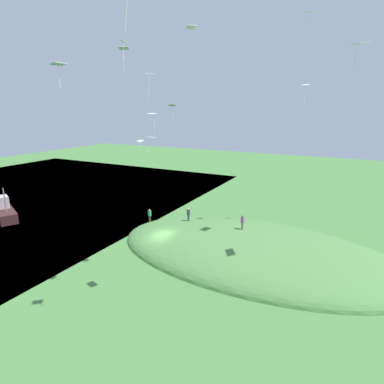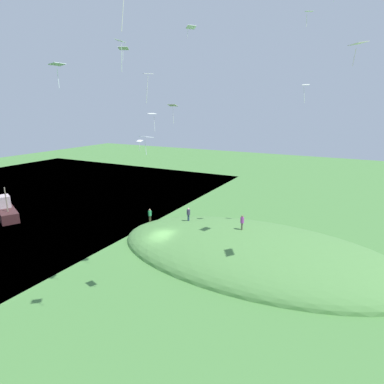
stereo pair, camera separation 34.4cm
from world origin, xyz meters
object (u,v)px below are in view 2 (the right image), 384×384
(person_with_child, at_px, (150,214))
(kite_2, at_px, (309,12))
(boat_on_lake, at_px, (6,211))
(kite_11, at_px, (57,65))
(kite_5, at_px, (358,44))
(kite_6, at_px, (191,27))
(kite_3, at_px, (305,87))
(person_watching_kites, at_px, (188,213))
(kite_10, at_px, (140,142))
(kite_12, at_px, (146,137))
(kite_1, at_px, (152,115))
(kite_13, at_px, (120,44))
(kite_14, at_px, (123,49))
(kite_4, at_px, (173,106))
(person_near_shore, at_px, (242,221))
(kite_0, at_px, (148,77))

(person_with_child, xyz_separation_m, kite_2, (16.69, 1.34, 20.69))
(boat_on_lake, xyz_separation_m, kite_11, (23.49, -8.94, 16.53))
(kite_5, bearing_deg, kite_6, 158.22)
(kite_3, bearing_deg, person_watching_kites, -165.08)
(person_watching_kites, relative_size, kite_10, 1.46)
(person_with_child, height_order, kite_6, kite_6)
(boat_on_lake, bearing_deg, kite_11, -176.32)
(kite_5, distance_m, kite_12, 15.09)
(kite_2, relative_size, kite_3, 0.70)
(kite_1, bearing_deg, person_watching_kites, 10.24)
(kite_6, bearing_deg, kite_5, -21.78)
(kite_13, bearing_deg, kite_14, 128.22)
(kite_13, bearing_deg, kite_1, 118.15)
(kite_13, bearing_deg, person_with_child, 120.80)
(kite_4, bearing_deg, kite_6, -28.13)
(kite_4, bearing_deg, person_watching_kites, -33.10)
(kite_13, bearing_deg, kite_5, 32.78)
(person_near_shore, xyz_separation_m, kite_11, (-8.83, -13.97, 14.12))
(kite_1, height_order, kite_10, kite_1)
(boat_on_lake, height_order, kite_14, kite_14)
(kite_4, relative_size, kite_6, 1.87)
(person_near_shore, bearing_deg, person_with_child, -85.27)
(kite_2, xyz_separation_m, kite_5, (4.44, -7.08, -4.04))
(kite_11, bearing_deg, kite_3, 53.09)
(kite_12, xyz_separation_m, kite_13, (-1.03, -0.85, 5.69))
(kite_13, bearing_deg, kite_12, 39.56)
(kite_4, distance_m, kite_11, 17.07)
(person_with_child, distance_m, kite_5, 27.51)
(kite_3, xyz_separation_m, kite_11, (-13.37, -17.80, 0.78))
(person_near_shore, distance_m, kite_2, 19.99)
(kite_12, bearing_deg, person_watching_kites, 106.91)
(person_near_shore, relative_size, kite_5, 1.08)
(kite_6, bearing_deg, kite_3, 13.92)
(boat_on_lake, relative_size, kite_12, 5.69)
(kite_13, xyz_separation_m, kite_14, (-6.48, 8.23, 1.45))
(kite_10, bearing_deg, kite_12, -50.22)
(kite_1, xyz_separation_m, kite_2, (15.56, 1.85, 8.75))
(kite_3, bearing_deg, kite_13, -115.70)
(kite_12, bearing_deg, kite_6, 105.81)
(person_with_child, height_order, kite_3, kite_3)
(person_with_child, xyz_separation_m, kite_13, (8.33, -13.98, 16.43))
(kite_1, height_order, kite_5, kite_5)
(person_near_shore, bearing_deg, kite_14, -55.74)
(kite_14, bearing_deg, kite_5, 0.02)
(kite_0, xyz_separation_m, kite_1, (-6.52, 9.69, -2.93))
(kite_10, xyz_separation_m, kite_11, (-0.26, -8.43, 5.86))
(kite_11, bearing_deg, kite_6, 81.52)
(person_near_shore, xyz_separation_m, person_with_child, (-12.10, 0.57, -1.32))
(kite_12, distance_m, kite_13, 5.85)
(person_watching_kites, distance_m, kite_2, 22.87)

